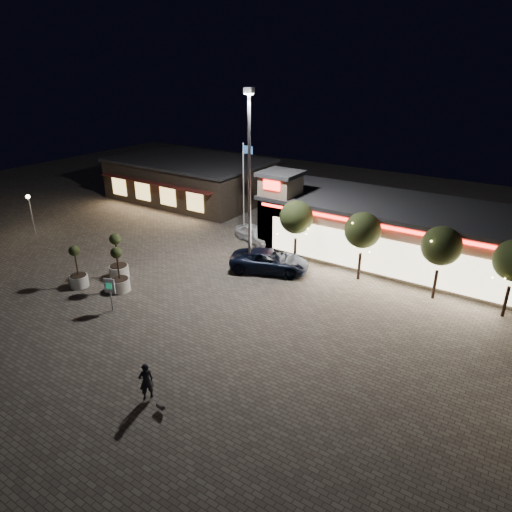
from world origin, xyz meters
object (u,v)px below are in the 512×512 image
Objects in this scene: white_sedan at (255,234)px; pedestrian at (146,381)px; planter_left at (118,264)px; planter_mid at (78,274)px; pickup_truck at (270,261)px; valet_sign at (110,289)px.

white_sedan is 19.80m from pedestrian.
planter_mid is at bearing -115.92° from planter_left.
pedestrian is 13.15m from planter_left.
pedestrian is at bearing -141.94° from white_sedan.
pickup_truck is 2.64× the size of valet_sign.
pickup_truck is at bearing 44.41° from planter_mid.
pedestrian is 0.62× the size of planter_mid.
white_sedan is 14.34m from valet_sign.
planter_mid is 1.38× the size of valet_sign.
pickup_truck is 1.72× the size of planter_left.
pedestrian is 12.96m from planter_mid.
white_sedan is 1.22× the size of planter_left.
pickup_truck reaches higher than white_sedan.
pickup_truck is 12.97m from planter_mid.
planter_left is at bearing 64.08° from planter_mid.
planter_mid is (-9.27, -9.08, 0.12)m from pickup_truck.
planter_mid is at bearing 112.49° from pickup_truck.
planter_left reaches higher than white_sedan.
pickup_truck is 14.60m from pedestrian.
valet_sign is (-4.90, -10.02, 0.70)m from pickup_truck.
planter_left is (-8.10, -6.68, 0.23)m from pickup_truck.
planter_left is at bearing 133.73° from valet_sign.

